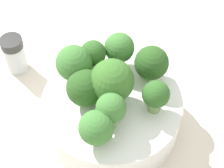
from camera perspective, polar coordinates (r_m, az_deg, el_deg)
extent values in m
plane|color=beige|center=(0.51, 0.00, -5.92)|extent=(3.00, 3.00, 0.00)
cylinder|color=white|center=(0.48, 0.00, -4.26)|extent=(0.18, 0.18, 0.05)
cylinder|color=#84AD66|center=(0.42, -2.34, -7.88)|extent=(0.02, 0.02, 0.02)
sphere|color=#3D7533|center=(0.41, -2.41, -6.67)|extent=(0.04, 0.04, 0.04)
cylinder|color=#84AD66|center=(0.45, -0.30, -1.44)|extent=(0.02, 0.02, 0.03)
sphere|color=#386B28|center=(0.43, -0.31, 0.42)|extent=(0.05, 0.05, 0.05)
cylinder|color=#8EB770|center=(0.48, 5.85, 1.73)|extent=(0.02, 0.02, 0.02)
sphere|color=#28511E|center=(0.46, 6.04, 3.22)|extent=(0.04, 0.04, 0.04)
cylinder|color=#7A9E5B|center=(0.45, 6.50, -2.92)|extent=(0.02, 0.02, 0.02)
sphere|color=#2D5B23|center=(0.43, 6.71, -1.55)|extent=(0.03, 0.03, 0.03)
cylinder|color=#7A9E5B|center=(0.43, -0.14, -5.22)|extent=(0.02, 0.02, 0.03)
sphere|color=#3D7533|center=(0.41, -0.15, -3.67)|extent=(0.03, 0.03, 0.03)
cylinder|color=#84AD66|center=(0.49, 1.09, 3.97)|extent=(0.02, 0.02, 0.03)
sphere|color=#3D7533|center=(0.47, 1.13, 5.56)|extent=(0.04, 0.04, 0.04)
cylinder|color=#84AD66|center=(0.48, -2.79, 3.03)|extent=(0.03, 0.03, 0.03)
sphere|color=#2D5B23|center=(0.46, -2.89, 4.72)|extent=(0.03, 0.03, 0.03)
cylinder|color=#7A9E5B|center=(0.45, -4.00, -1.95)|extent=(0.02, 0.02, 0.02)
sphere|color=#28511E|center=(0.44, -4.12, -0.58)|extent=(0.05, 0.05, 0.05)
cylinder|color=#7A9E5B|center=(0.47, -5.61, 1.38)|extent=(0.02, 0.02, 0.03)
sphere|color=#3D7533|center=(0.45, -5.82, 3.17)|extent=(0.04, 0.04, 0.04)
cylinder|color=#B2B7BC|center=(0.56, -14.46, 3.95)|extent=(0.03, 0.03, 0.05)
cylinder|color=#2D2D2D|center=(0.54, -15.09, 6.04)|extent=(0.03, 0.03, 0.01)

